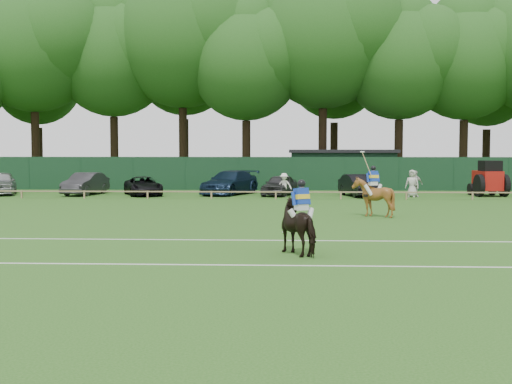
# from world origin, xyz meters

# --- Properties ---
(ground) EXTENTS (160.00, 160.00, 0.00)m
(ground) POSITION_xyz_m (0.00, 0.00, 0.00)
(ground) COLOR #1E4C14
(ground) RESTS_ON ground
(horse_dark) EXTENTS (1.82, 2.13, 1.66)m
(horse_dark) POSITION_xyz_m (2.18, -3.98, 0.83)
(horse_dark) COLOR black
(horse_dark) RESTS_ON ground
(horse_chestnut) EXTENTS (1.92, 2.03, 1.82)m
(horse_chestnut) POSITION_xyz_m (5.67, 7.35, 0.91)
(horse_chestnut) COLOR brown
(horse_chestnut) RESTS_ON ground
(sedan_silver) EXTENTS (3.26, 4.97, 1.57)m
(sedan_silver) POSITION_xyz_m (-17.70, 21.25, 0.79)
(sedan_silver) COLOR #9FA2A4
(sedan_silver) RESTS_ON ground
(sedan_grey) EXTENTS (2.24, 4.73, 1.50)m
(sedan_grey) POSITION_xyz_m (-11.94, 21.35, 0.75)
(sedan_grey) COLOR #2E2E30
(sedan_grey) RESTS_ON ground
(suv_black) EXTENTS (3.57, 4.95, 1.25)m
(suv_black) POSITION_xyz_m (-7.92, 21.00, 0.63)
(suv_black) COLOR black
(suv_black) RESTS_ON ground
(sedan_navy) EXTENTS (4.21, 6.02, 1.62)m
(sedan_navy) POSITION_xyz_m (-2.21, 22.16, 0.81)
(sedan_navy) COLOR #12233B
(sedan_navy) RESTS_ON ground
(hatch_grey) EXTENTS (2.73, 4.39, 1.39)m
(hatch_grey) POSITION_xyz_m (1.19, 21.25, 0.70)
(hatch_grey) COLOR #303032
(hatch_grey) RESTS_ON ground
(estate_black) EXTENTS (2.50, 4.60, 1.44)m
(estate_black) POSITION_xyz_m (6.38, 20.74, 0.72)
(estate_black) COLOR black
(estate_black) RESTS_ON ground
(spectator_left) EXTENTS (1.08, 0.75, 1.54)m
(spectator_left) POSITION_xyz_m (1.50, 19.92, 0.77)
(spectator_left) COLOR silver
(spectator_left) RESTS_ON ground
(spectator_mid) EXTENTS (1.05, 0.58, 1.70)m
(spectator_mid) POSITION_xyz_m (9.93, 20.28, 0.85)
(spectator_mid) COLOR beige
(spectator_mid) RESTS_ON ground
(spectator_right) EXTENTS (1.01, 0.85, 1.76)m
(spectator_right) POSITION_xyz_m (9.74, 20.23, 0.88)
(spectator_right) COLOR beige
(spectator_right) RESTS_ON ground
(rider_dark) EXTENTS (0.85, 0.65, 1.41)m
(rider_dark) POSITION_xyz_m (2.19, -3.99, 1.57)
(rider_dark) COLOR silver
(rider_dark) RESTS_ON ground
(rider_chestnut) EXTENTS (0.98, 0.54, 2.05)m
(rider_chestnut) POSITION_xyz_m (5.67, 7.34, 1.71)
(rider_chestnut) COLOR silver
(rider_chestnut) RESTS_ON ground
(polo_ball) EXTENTS (0.09, 0.09, 0.09)m
(polo_ball) POSITION_xyz_m (1.61, 1.06, 0.04)
(polo_ball) COLOR silver
(polo_ball) RESTS_ON ground
(pitch_lines) EXTENTS (60.00, 5.10, 0.01)m
(pitch_lines) POSITION_xyz_m (0.00, -3.50, 0.01)
(pitch_lines) COLOR silver
(pitch_lines) RESTS_ON ground
(pitch_rail) EXTENTS (62.10, 0.10, 0.50)m
(pitch_rail) POSITION_xyz_m (0.00, 18.00, 0.45)
(pitch_rail) COLOR #997F5B
(pitch_rail) RESTS_ON ground
(perimeter_fence) EXTENTS (92.08, 0.08, 2.50)m
(perimeter_fence) POSITION_xyz_m (0.00, 27.00, 1.25)
(perimeter_fence) COLOR #14351E
(perimeter_fence) RESTS_ON ground
(utility_shed) EXTENTS (8.40, 4.40, 3.04)m
(utility_shed) POSITION_xyz_m (6.00, 30.00, 1.54)
(utility_shed) COLOR #14331E
(utility_shed) RESTS_ON ground
(tree_row) EXTENTS (96.00, 12.00, 21.00)m
(tree_row) POSITION_xyz_m (2.00, 35.00, 0.00)
(tree_row) COLOR #26561C
(tree_row) RESTS_ON ground
(tractor) EXTENTS (2.13, 2.95, 2.34)m
(tractor) POSITION_xyz_m (14.90, 21.35, 1.11)
(tractor) COLOR #AA150F
(tractor) RESTS_ON ground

